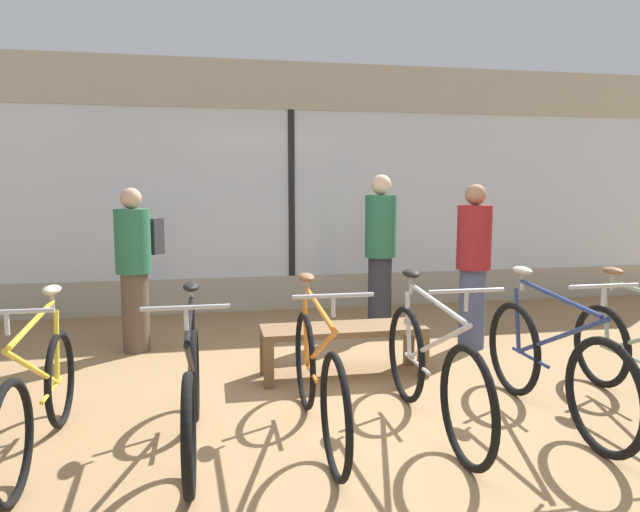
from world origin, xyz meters
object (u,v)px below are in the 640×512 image
(bicycle_far_left, at_px, (39,398))
(customer_near_rack, at_px, (380,251))
(display_bench, at_px, (343,335))
(bicycle_right, at_px, (552,364))
(customer_by_window, at_px, (473,263))
(bicycle_center_right, at_px, (432,371))
(bicycle_center_left, at_px, (318,377))
(bicycle_left, at_px, (192,393))
(customer_mid_floor, at_px, (135,264))

(bicycle_far_left, bearing_deg, customer_near_rack, 40.49)
(bicycle_far_left, bearing_deg, display_bench, 27.59)
(bicycle_right, xyz_separation_m, customer_by_window, (0.26, 1.78, 0.47))
(bicycle_far_left, distance_m, bicycle_center_right, 2.47)
(bicycle_center_left, relative_size, customer_by_window, 1.06)
(bicycle_center_left, relative_size, bicycle_right, 0.98)
(bicycle_left, distance_m, bicycle_center_left, 0.80)
(bicycle_center_right, bearing_deg, display_bench, 106.28)
(bicycle_center_right, relative_size, display_bench, 1.28)
(bicycle_center_right, distance_m, customer_mid_floor, 3.18)
(bicycle_center_left, distance_m, bicycle_center_right, 0.78)
(bicycle_left, relative_size, bicycle_center_left, 0.95)
(bicycle_right, bearing_deg, bicycle_center_left, 178.64)
(display_bench, bearing_deg, customer_mid_floor, 148.50)
(bicycle_right, relative_size, customer_near_rack, 1.02)
(bicycle_left, relative_size, display_bench, 1.19)
(bicycle_center_right, height_order, customer_near_rack, customer_near_rack)
(customer_near_rack, bearing_deg, bicycle_center_right, -98.87)
(bicycle_center_left, xyz_separation_m, bicycle_right, (1.65, -0.04, -0.00))
(display_bench, xyz_separation_m, customer_near_rack, (0.73, 1.32, 0.57))
(customer_by_window, bearing_deg, customer_near_rack, 136.18)
(bicycle_left, bearing_deg, display_bench, 44.15)
(bicycle_right, bearing_deg, bicycle_far_left, 178.84)
(display_bench, xyz_separation_m, customer_by_window, (1.48, 0.60, 0.51))
(bicycle_center_right, bearing_deg, bicycle_far_left, 178.89)
(customer_by_window, bearing_deg, bicycle_center_left, -137.66)
(bicycle_far_left, height_order, customer_near_rack, customer_near_rack)
(customer_mid_floor, bearing_deg, customer_by_window, -8.91)
(bicycle_left, xyz_separation_m, customer_near_rack, (1.96, 2.52, 0.56))
(bicycle_center_right, distance_m, bicycle_right, 0.88)
(display_bench, distance_m, customer_mid_floor, 2.21)
(bicycle_left, bearing_deg, customer_by_window, 33.62)
(display_bench, bearing_deg, customer_by_window, 22.26)
(bicycle_left, height_order, bicycle_center_left, bicycle_center_left)
(bicycle_left, bearing_deg, bicycle_far_left, 174.52)
(bicycle_right, relative_size, display_bench, 1.27)
(bicycle_center_right, xyz_separation_m, customer_mid_floor, (-2.17, 2.28, 0.47))
(bicycle_center_right, xyz_separation_m, customer_near_rack, (0.39, 2.48, 0.52))
(bicycle_center_left, height_order, customer_mid_floor, customer_mid_floor)
(bicycle_center_right, height_order, bicycle_right, bicycle_right)
(bicycle_center_left, xyz_separation_m, customer_mid_floor, (-1.39, 2.26, 0.47))
(bicycle_left, bearing_deg, bicycle_center_right, 1.38)
(bicycle_center_left, relative_size, customer_mid_floor, 1.09)
(customer_by_window, bearing_deg, bicycle_center_right, -122.82)
(customer_near_rack, height_order, customer_mid_floor, customer_near_rack)
(bicycle_left, height_order, bicycle_center_right, bicycle_center_right)
(bicycle_left, distance_m, customer_near_rack, 3.24)
(bicycle_left, distance_m, bicycle_center_right, 1.57)
(bicycle_far_left, bearing_deg, bicycle_center_right, -1.11)
(bicycle_left, distance_m, display_bench, 1.72)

